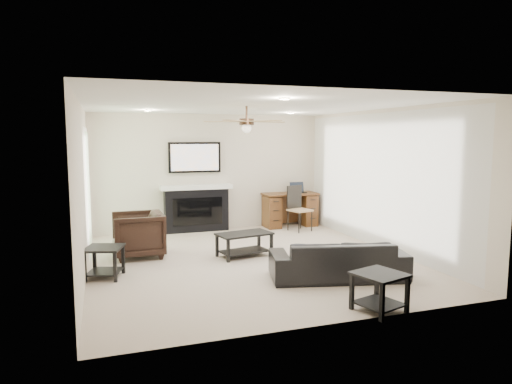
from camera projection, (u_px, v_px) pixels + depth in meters
room_shell at (258, 157)px, 7.41m from camera, size 5.50×5.54×2.52m
sofa at (338, 259)px, 6.48m from camera, size 2.02×1.17×0.56m
armchair at (138, 235)px, 7.66m from camera, size 0.85×0.82×0.76m
coffee_table at (244, 245)px, 7.70m from camera, size 0.98×0.67×0.40m
end_table_near at (379, 292)px, 5.26m from camera, size 0.65×0.65×0.45m
end_table_left at (104, 262)px, 6.52m from camera, size 0.63×0.63×0.45m
fireplace_unit at (196, 187)px, 9.69m from camera, size 1.52×0.34×1.91m
desk at (290, 210)px, 10.31m from camera, size 1.22×0.56×0.76m
desk_chair at (300, 209)px, 9.78m from camera, size 0.53×0.54×0.97m
laptop at (299, 188)px, 10.30m from camera, size 0.33×0.24×0.23m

